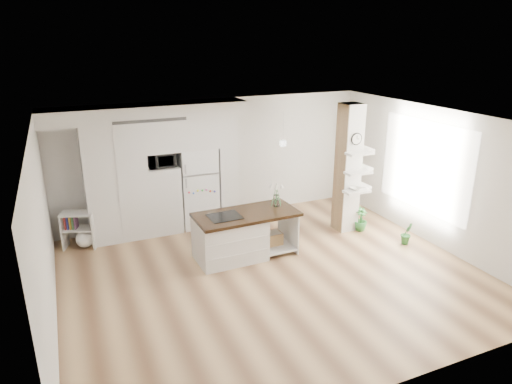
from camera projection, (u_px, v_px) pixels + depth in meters
floor at (272, 274)px, 8.00m from camera, size 7.00×6.00×0.01m
room at (274, 173)px, 7.40m from camera, size 7.04×6.04×2.72m
cabinet_wall at (153, 163)px, 9.28m from camera, size 4.00×0.71×2.70m
refrigerator at (198, 187)px, 9.84m from camera, size 0.78×0.69×1.75m
column at (353, 169)px, 9.44m from camera, size 0.69×0.90×2.70m
window at (424, 166)px, 9.09m from camera, size 0.00×2.40×2.40m
pendant_light at (357, 146)px, 8.08m from camera, size 0.12×0.12×0.10m
kitchen_island at (236, 235)px, 8.47m from camera, size 1.94×0.96×1.43m
bookshelf at (81, 232)px, 8.93m from camera, size 0.70×0.54×0.74m
floor_plant_a at (406, 233)px, 9.12m from camera, size 0.29×0.26×0.44m
floor_plant_b at (360, 219)px, 9.74m from camera, size 0.33×0.33×0.51m
microwave at (161, 160)px, 9.28m from camera, size 0.54×0.37×0.30m
shelf_plant at (359, 158)px, 9.63m from camera, size 0.27×0.23×0.30m
decor_bowl at (355, 189)px, 9.32m from camera, size 0.22×0.22×0.05m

